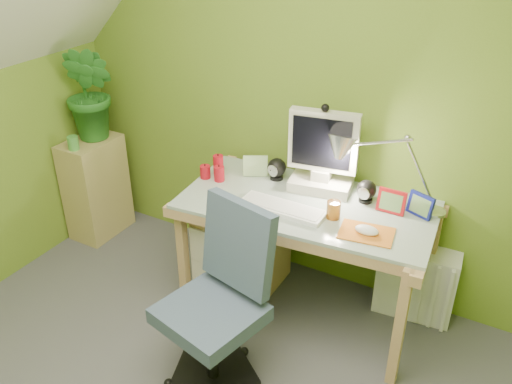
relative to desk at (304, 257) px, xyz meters
The scene contains 19 objects.
wall_back 0.93m from the desk, 117.15° to the left, with size 3.20×0.01×2.40m, color olive.
desk is the anchor object (origin of this frame).
monitor 0.65m from the desk, 90.00° to the left, with size 0.39×0.23×0.53m, color beige, non-canonical shape.
speaker_left 0.53m from the desk, 149.35° to the left, with size 0.11×0.11×0.13m, color black, non-canonical shape.
speaker_right 0.53m from the desk, 30.65° to the left, with size 0.11×0.11×0.13m, color black, non-canonical shape.
keyboard 0.41m from the desk, 119.74° to the right, with size 0.46×0.15×0.02m, color white.
mousepad 0.55m from the desk, 20.22° to the right, with size 0.26×0.19×0.01m, color orange.
mouse 0.56m from the desk, 20.22° to the right, with size 0.12×0.07×0.04m, color white.
amber_tumbler 0.45m from the desk, 23.96° to the right, with size 0.07×0.07×0.09m, color #9B5B16.
candle_cluster 0.73m from the desk, behind, with size 0.16×0.14×0.12m, color #B10F1D, non-canonical shape.
photo_frame_red 0.61m from the desk, 15.95° to the left, with size 0.15×0.02×0.13m, color red.
photo_frame_blue 0.72m from the desk, 15.95° to the left, with size 0.14×0.02×0.12m, color navy.
photo_frame_green 0.60m from the desk, 160.71° to the left, with size 0.14×0.02×0.12m, color #B0D290.
desk_lamp 0.83m from the desk, 21.80° to the left, with size 0.58×0.25×0.62m, color #B0B0B5, non-canonical shape.
side_ledge 1.64m from the desk, behind, with size 0.27×0.41×0.72m, color tan.
potted_plant 1.74m from the desk, behind, with size 0.36×0.29×0.65m, color #276923.
green_cup 1.67m from the desk, behind, with size 0.07×0.07×0.09m, color #4C9A40.
task_chair 0.76m from the desk, 102.09° to the right, with size 0.50×0.50×0.90m, color #3E4F66, non-canonical shape.
radiator 0.66m from the desk, 24.64° to the left, with size 0.44×0.18×0.44m, color white.
Camera 1 is at (1.18, -1.11, 2.20)m, focal length 38.00 mm.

